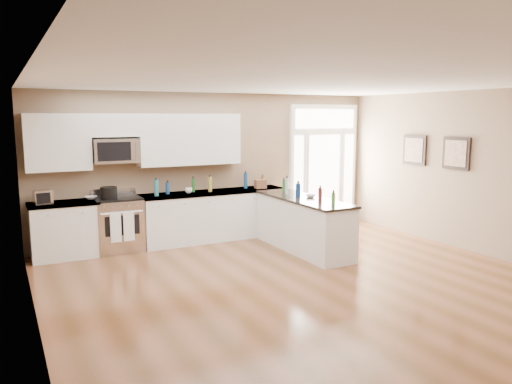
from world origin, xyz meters
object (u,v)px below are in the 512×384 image
Objects in this scene: peninsula_cabinet at (303,226)px; kitchen_range at (118,224)px; stockpot at (109,192)px; toaster_oven at (43,197)px.

peninsula_cabinet is 3.24m from kitchen_range.
toaster_oven is at bearing -179.78° from stockpot.
peninsula_cabinet is at bearing -27.68° from toaster_oven.
peninsula_cabinet is 4.37m from toaster_oven.
peninsula_cabinet is 8.14× the size of stockpot.
stockpot is at bearing -160.85° from kitchen_range.
peninsula_cabinet is 8.56× the size of toaster_oven.
stockpot is (-0.15, -0.05, 0.58)m from kitchen_range.
stockpot is at bearing -8.68° from toaster_oven.
stockpot is 1.04m from toaster_oven.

